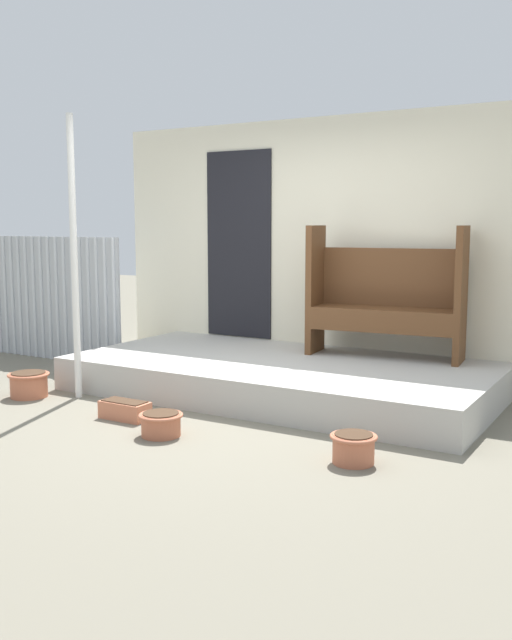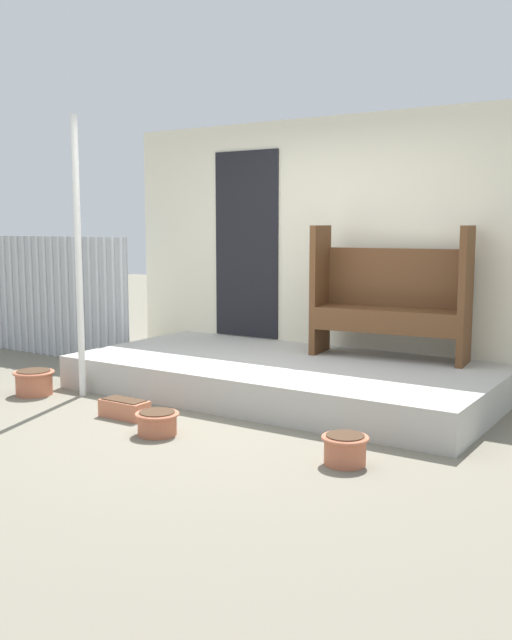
{
  "view_description": "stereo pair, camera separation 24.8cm",
  "coord_description": "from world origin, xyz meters",
  "px_view_note": "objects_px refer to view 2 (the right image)",
  "views": [
    {
      "loc": [
        3.04,
        -4.67,
        1.54
      ],
      "look_at": [
        0.1,
        0.34,
        0.76
      ],
      "focal_mm": 40.0,
      "sensor_mm": 36.0,
      "label": 1
    },
    {
      "loc": [
        3.25,
        -4.54,
        1.54
      ],
      "look_at": [
        0.1,
        0.34,
        0.76
      ],
      "focal_mm": 40.0,
      "sensor_mm": 36.0,
      "label": 2
    }
  ],
  "objects_px": {
    "flower_pot_left": "(34,381)",
    "planter_box_rect": "(124,408)",
    "flower_pot_right": "(345,448)",
    "flower_pot_middle": "(157,422)",
    "bench": "(390,294)",
    "support_post": "(78,258)"
  },
  "relations": [
    {
      "from": "flower_pot_left",
      "to": "planter_box_rect",
      "type": "relative_size",
      "value": 0.91
    },
    {
      "from": "flower_pot_right",
      "to": "planter_box_rect",
      "type": "height_order",
      "value": "flower_pot_right"
    },
    {
      "from": "flower_pot_left",
      "to": "flower_pot_middle",
      "type": "height_order",
      "value": "flower_pot_left"
    },
    {
      "from": "bench",
      "to": "flower_pot_middle",
      "type": "height_order",
      "value": "bench"
    },
    {
      "from": "bench",
      "to": "flower_pot_left",
      "type": "xyz_separation_m",
      "value": [
        -2.63,
        -1.94,
        -0.78
      ]
    },
    {
      "from": "flower_pot_middle",
      "to": "bench",
      "type": "bearing_deg",
      "value": 69.19
    },
    {
      "from": "support_post",
      "to": "planter_box_rect",
      "type": "relative_size",
      "value": 6.12
    },
    {
      "from": "support_post",
      "to": "flower_pot_left",
      "type": "xyz_separation_m",
      "value": [
        -0.38,
        -0.22,
        -1.12
      ]
    },
    {
      "from": "flower_pot_middle",
      "to": "flower_pot_left",
      "type": "bearing_deg",
      "value": 168.95
    },
    {
      "from": "flower_pot_left",
      "to": "support_post",
      "type": "bearing_deg",
      "value": 30.25
    },
    {
      "from": "flower_pot_left",
      "to": "flower_pot_middle",
      "type": "distance_m",
      "value": 1.79
    },
    {
      "from": "planter_box_rect",
      "to": "flower_pot_right",
      "type": "bearing_deg",
      "value": -1.73
    },
    {
      "from": "flower_pot_right",
      "to": "bench",
      "type": "bearing_deg",
      "value": 105.32
    },
    {
      "from": "support_post",
      "to": "flower_pot_left",
      "type": "relative_size",
      "value": 6.71
    },
    {
      "from": "support_post",
      "to": "flower_pot_middle",
      "type": "xyz_separation_m",
      "value": [
        1.37,
        -0.57,
        -1.14
      ]
    },
    {
      "from": "planter_box_rect",
      "to": "support_post",
      "type": "bearing_deg",
      "value": 157.42
    },
    {
      "from": "flower_pot_middle",
      "to": "flower_pot_right",
      "type": "xyz_separation_m",
      "value": [
        1.45,
        0.16,
        0.01
      ]
    },
    {
      "from": "bench",
      "to": "flower_pot_right",
      "type": "relative_size",
      "value": 4.69
    },
    {
      "from": "bench",
      "to": "planter_box_rect",
      "type": "height_order",
      "value": "bench"
    },
    {
      "from": "bench",
      "to": "flower_pot_right",
      "type": "distance_m",
      "value": 2.34
    },
    {
      "from": "bench",
      "to": "flower_pot_left",
      "type": "relative_size",
      "value": 3.96
    },
    {
      "from": "support_post",
      "to": "planter_box_rect",
      "type": "distance_m",
      "value": 1.48
    }
  ]
}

